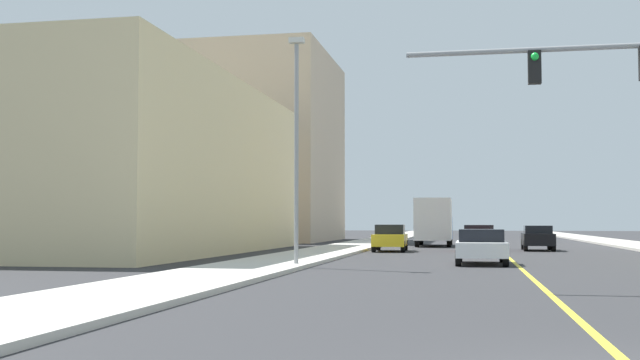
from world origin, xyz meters
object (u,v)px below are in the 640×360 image
car_red (479,237)px  car_white (481,246)px  street_lamp (296,138)px  car_black (538,237)px  delivery_truck (434,221)px  car_yellow (390,238)px

car_red → car_white: 13.88m
street_lamp → car_black: size_ratio=2.10×
delivery_truck → car_black: bearing=-47.7°
street_lamp → car_white: street_lamp is taller
car_red → car_white: bearing=-90.6°
car_yellow → delivery_truck: bearing=-103.4°
car_red → delivery_truck: bearing=109.3°
street_lamp → car_yellow: 16.42m
street_lamp → car_white: size_ratio=1.94×
street_lamp → car_black: (10.21, 18.76, -4.02)m
car_red → car_black: bearing=21.3°
street_lamp → car_red: size_ratio=1.97×
car_red → delivery_truck: size_ratio=0.59×
car_white → car_yellow: bearing=111.9°
car_black → car_white: size_ratio=0.92×
car_black → car_red: bearing=-157.3°
car_black → delivery_truck: delivery_truck is taller
street_lamp → car_yellow: bearing=83.3°
car_red → car_yellow: size_ratio=1.04×
street_lamp → car_black: street_lamp is taller
car_red → delivery_truck: (-2.91, 8.21, 0.93)m
car_yellow → car_black: bearing=-162.3°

